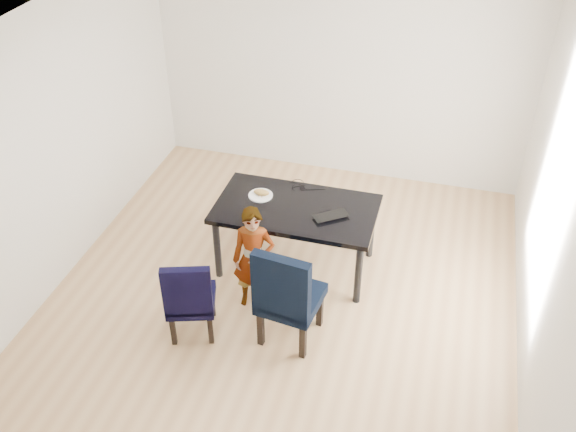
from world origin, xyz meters
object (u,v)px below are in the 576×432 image
(chair_left, at_px, (191,294))
(child, at_px, (254,259))
(chair_right, at_px, (291,291))
(plate, at_px, (261,195))
(dining_table, at_px, (296,237))
(laptop, at_px, (329,214))

(chair_left, xyz_separation_m, child, (0.44, 0.50, 0.11))
(chair_right, height_order, plate, chair_right)
(dining_table, distance_m, plate, 0.56)
(child, bearing_deg, chair_left, -142.97)
(chair_right, height_order, laptop, chair_right)
(dining_table, xyz_separation_m, laptop, (0.34, -0.04, 0.39))
(child, bearing_deg, dining_table, 58.65)
(chair_right, bearing_deg, laptop, 89.10)
(chair_right, relative_size, laptop, 3.12)
(dining_table, bearing_deg, plate, 166.91)
(dining_table, height_order, child, child)
(chair_left, distance_m, child, 0.67)
(plate, bearing_deg, child, -77.65)
(laptop, bearing_deg, child, 9.67)
(dining_table, xyz_separation_m, plate, (-0.40, 0.09, 0.38))
(dining_table, relative_size, chair_left, 1.80)
(chair_right, xyz_separation_m, child, (-0.45, 0.32, 0.01))
(chair_left, relative_size, chair_right, 0.83)
(chair_right, distance_m, child, 0.55)
(chair_right, xyz_separation_m, plate, (-0.61, 1.06, 0.22))
(child, bearing_deg, plate, 90.94)
(dining_table, relative_size, laptop, 4.64)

